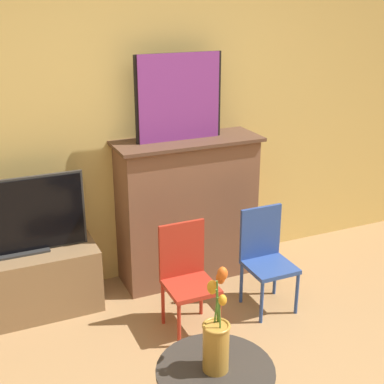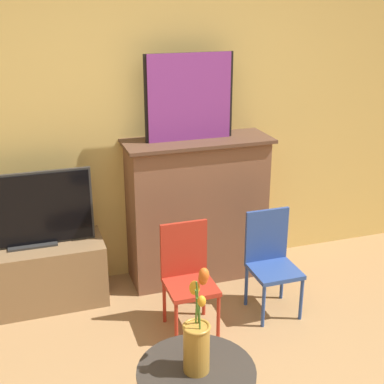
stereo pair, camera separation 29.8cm
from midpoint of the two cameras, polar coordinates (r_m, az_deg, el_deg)
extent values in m
cube|color=#E0BC66|center=(3.95, -8.94, 9.08)|extent=(8.00, 0.06, 2.70)
cube|color=brown|center=(4.09, -2.61, -1.93)|extent=(1.03, 0.37, 1.11)
cube|color=brown|center=(3.90, -2.69, 5.43)|extent=(1.09, 0.41, 0.02)
cube|color=black|center=(3.83, -3.68, 10.03)|extent=(0.65, 0.02, 0.61)
cube|color=purple|center=(3.82, -3.63, 10.01)|extent=(0.61, 0.02, 0.61)
cube|color=olive|center=(3.96, -19.21, -9.17)|extent=(0.96, 0.42, 0.46)
cube|color=#2D2D2D|center=(3.86, -19.62, -6.09)|extent=(0.33, 0.12, 0.02)
cube|color=#2D2D2D|center=(3.76, -20.10, -2.49)|extent=(0.86, 0.02, 0.53)
cube|color=black|center=(3.75, -20.08, -2.55)|extent=(0.83, 0.02, 0.50)
cylinder|color=#B22D1E|center=(3.45, -3.94, -14.12)|extent=(0.02, 0.02, 0.31)
cylinder|color=#B22D1E|center=(3.54, 0.48, -13.10)|extent=(0.02, 0.02, 0.31)
cylinder|color=#B22D1E|center=(3.68, -5.49, -11.80)|extent=(0.02, 0.02, 0.31)
cylinder|color=#B22D1E|center=(3.76, -1.33, -10.91)|extent=(0.02, 0.02, 0.31)
cube|color=#B22D1E|center=(3.51, -2.61, -10.12)|extent=(0.32, 0.32, 0.03)
cube|color=#B22D1E|center=(3.54, -3.54, -6.14)|extent=(0.32, 0.02, 0.38)
cylinder|color=#2D4C99|center=(3.68, 5.10, -11.73)|extent=(0.02, 0.02, 0.31)
cylinder|color=#2D4C99|center=(3.81, 8.90, -10.72)|extent=(0.02, 0.02, 0.31)
cylinder|color=#2D4C99|center=(3.90, 3.08, -9.72)|extent=(0.02, 0.02, 0.31)
cylinder|color=#2D4C99|center=(4.02, 6.73, -8.85)|extent=(0.02, 0.02, 0.31)
cube|color=#2D4C99|center=(3.76, 6.05, -7.99)|extent=(0.32, 0.32, 0.03)
cube|color=#2D4C99|center=(3.79, 5.07, -4.31)|extent=(0.32, 0.02, 0.38)
cylinder|color=#332D28|center=(2.70, -0.82, -18.60)|extent=(0.58, 0.58, 0.02)
cylinder|color=#B78433|center=(2.61, -0.83, -16.37)|extent=(0.13, 0.13, 0.24)
torus|color=#B78433|center=(2.54, -0.84, -14.18)|extent=(0.13, 0.13, 0.02)
cylinder|color=#477A2D|center=(2.54, -0.94, -13.18)|extent=(0.02, 0.07, 0.24)
ellipsoid|color=orange|center=(2.53, -1.23, -10.21)|extent=(0.05, 0.05, 0.07)
cylinder|color=#477A2D|center=(2.53, -0.74, -12.76)|extent=(0.05, 0.07, 0.29)
ellipsoid|color=orange|center=(2.52, -0.36, -9.23)|extent=(0.04, 0.04, 0.06)
cylinder|color=#477A2D|center=(2.52, -0.65, -12.46)|extent=(0.04, 0.04, 0.32)
ellipsoid|color=orange|center=(2.47, -0.20, -8.79)|extent=(0.05, 0.05, 0.07)
cylinder|color=#477A2D|center=(2.51, -0.48, -13.74)|extent=(0.01, 0.02, 0.24)
ellipsoid|color=orange|center=(2.44, -0.27, -11.55)|extent=(0.04, 0.04, 0.05)
camera|label=1|loc=(0.15, -92.65, -0.99)|focal=50.00mm
camera|label=2|loc=(0.15, 87.35, 0.99)|focal=50.00mm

